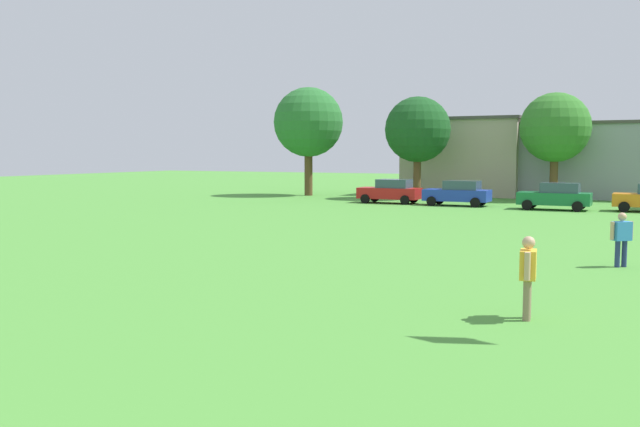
% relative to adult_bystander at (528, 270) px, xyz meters
% --- Properties ---
extents(ground_plane, '(160.00, 160.00, 0.00)m').
position_rel_adult_bystander_xyz_m(ground_plane, '(-5.50, 15.88, -1.06)').
color(ground_plane, '#4C9338').
extents(adult_bystander, '(0.40, 0.84, 1.78)m').
position_rel_adult_bystander_xyz_m(adult_bystander, '(0.00, 0.00, 0.00)').
color(adult_bystander, '#8C7259').
rests_on(adult_bystander, ground).
extents(bystander_near_trees, '(0.63, 0.60, 1.69)m').
position_rel_adult_bystander_xyz_m(bystander_near_trees, '(1.41, 8.25, -0.05)').
color(bystander_near_trees, navy).
rests_on(bystander_near_trees, ground).
extents(parked_car_red_0, '(4.30, 2.02, 1.68)m').
position_rel_adult_bystander_xyz_m(parked_car_red_0, '(-14.55, 30.75, -0.20)').
color(parked_car_red_0, red).
rests_on(parked_car_red_0, ground).
extents(parked_car_blue_1, '(4.30, 2.02, 1.68)m').
position_rel_adult_bystander_xyz_m(parked_car_blue_1, '(-9.69, 30.52, -0.20)').
color(parked_car_blue_1, '#1E38AD').
rests_on(parked_car_blue_1, ground).
extents(parked_car_green_2, '(4.30, 2.02, 1.68)m').
position_rel_adult_bystander_xyz_m(parked_car_green_2, '(-3.39, 29.84, -0.20)').
color(parked_car_green_2, '#196B38').
rests_on(parked_car_green_2, ground).
extents(tree_far_left, '(5.70, 5.70, 8.88)m').
position_rel_adult_bystander_xyz_m(tree_far_left, '(-23.75, 36.05, 4.94)').
color(tree_far_left, brown).
rests_on(tree_far_left, ground).
extents(tree_left, '(5.01, 5.01, 7.80)m').
position_rel_adult_bystander_xyz_m(tree_left, '(-14.41, 36.11, 4.21)').
color(tree_left, brown).
rests_on(tree_left, ground).
extents(tree_center, '(5.07, 5.07, 7.91)m').
position_rel_adult_bystander_xyz_m(tree_center, '(-4.67, 38.28, 4.28)').
color(tree_center, brown).
rests_on(tree_center, ground).
extents(house_left, '(13.79, 7.08, 5.90)m').
position_rel_adult_bystander_xyz_m(house_left, '(-2.60, 43.76, 1.90)').
color(house_left, '#9999A3').
rests_on(house_left, ground).
extents(house_right, '(9.84, 8.82, 6.40)m').
position_rel_adult_bystander_xyz_m(house_right, '(-12.35, 43.76, 2.15)').
color(house_right, tan).
rests_on(house_right, ground).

